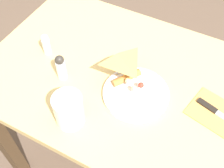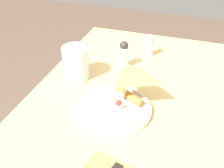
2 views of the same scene
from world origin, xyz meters
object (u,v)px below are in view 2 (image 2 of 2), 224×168
Objects in this scene: milk_glass at (76,63)px; salt_shaker at (150,45)px; pepper_shaker at (124,54)px; plate_pizza at (115,107)px; dining_table at (136,134)px.

milk_glass reaches higher than salt_shaker.
pepper_shaker reaches higher than salt_shaker.
plate_pizza is 1.93× the size of milk_glass.
pepper_shaker reaches higher than dining_table.
salt_shaker is at bearing 138.86° from milk_glass.
pepper_shaker is (-0.26, -0.05, 0.04)m from plate_pizza.
pepper_shaker is (-0.20, -0.10, 0.19)m from dining_table.
salt_shaker is at bearing 148.02° from pepper_shaker.
plate_pizza is 0.23m from milk_glass.
milk_glass is at bearing -107.59° from dining_table.
salt_shaker reaches higher than dining_table.
dining_table is 0.17m from plate_pizza.
milk_glass reaches higher than plate_pizza.
salt_shaker is at bearing -174.35° from dining_table.
milk_glass is at bearing -48.04° from pepper_shaker.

